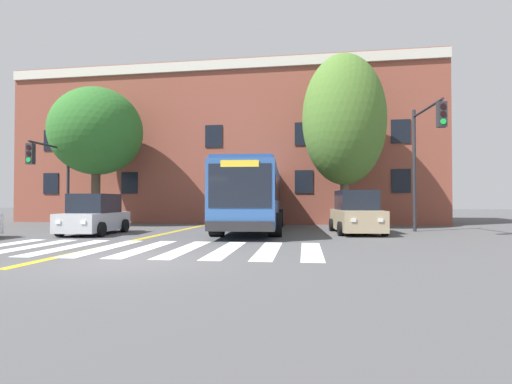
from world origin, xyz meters
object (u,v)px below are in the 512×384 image
(car_tan_far_lane, at_px, (356,214))
(street_tree_curbside_small, at_px, (96,132))
(city_bus, at_px, (253,195))
(street_tree_curbside_large, at_px, (344,120))
(car_teal_behind_bus, at_px, (268,209))
(traffic_light_near_corner, at_px, (425,145))
(traffic_light_far_corner, at_px, (52,167))
(car_silver_near_lane, at_px, (94,216))

(car_tan_far_lane, height_order, street_tree_curbside_small, street_tree_curbside_small)
(city_bus, height_order, street_tree_curbside_large, street_tree_curbside_large)
(car_teal_behind_bus, distance_m, traffic_light_near_corner, 13.65)
(car_teal_behind_bus, height_order, traffic_light_far_corner, traffic_light_far_corner)
(city_bus, xyz_separation_m, car_tan_far_lane, (4.88, -1.17, -0.85))
(traffic_light_near_corner, relative_size, street_tree_curbside_small, 0.72)
(car_tan_far_lane, distance_m, traffic_light_far_corner, 15.69)
(car_tan_far_lane, bearing_deg, car_teal_behind_bus, 116.88)
(city_bus, relative_size, street_tree_curbside_large, 1.26)
(car_tan_far_lane, relative_size, street_tree_curbside_large, 0.47)
(street_tree_curbside_large, bearing_deg, traffic_light_near_corner, -42.48)
(city_bus, relative_size, traffic_light_far_corner, 2.41)
(car_teal_behind_bus, xyz_separation_m, traffic_light_near_corner, (8.33, -10.37, 3.07))
(city_bus, height_order, traffic_light_near_corner, traffic_light_near_corner)
(street_tree_curbside_large, bearing_deg, city_bus, -155.76)
(traffic_light_near_corner, height_order, traffic_light_far_corner, traffic_light_near_corner)
(street_tree_curbside_small, bearing_deg, traffic_light_far_corner, -113.97)
(traffic_light_near_corner, bearing_deg, city_bus, 173.04)
(car_tan_far_lane, height_order, street_tree_curbside_large, street_tree_curbside_large)
(car_tan_far_lane, xyz_separation_m, traffic_light_near_corner, (2.97, 0.21, 3.06))
(city_bus, bearing_deg, street_tree_curbside_small, 168.76)
(car_tan_far_lane, height_order, traffic_light_far_corner, traffic_light_far_corner)
(car_silver_near_lane, relative_size, traffic_light_near_corner, 0.67)
(car_tan_far_lane, height_order, car_teal_behind_bus, car_teal_behind_bus)
(city_bus, distance_m, car_teal_behind_bus, 9.46)
(car_silver_near_lane, bearing_deg, street_tree_curbside_large, 26.39)
(car_tan_far_lane, bearing_deg, street_tree_curbside_large, 95.59)
(car_teal_behind_bus, bearing_deg, traffic_light_near_corner, -51.21)
(street_tree_curbside_small, bearing_deg, city_bus, -11.24)
(traffic_light_near_corner, relative_size, street_tree_curbside_large, 0.63)
(car_silver_near_lane, bearing_deg, car_teal_behind_bus, 65.10)
(city_bus, distance_m, car_tan_far_lane, 5.09)
(traffic_light_near_corner, xyz_separation_m, traffic_light_far_corner, (-18.47, 0.48, -0.74))
(car_tan_far_lane, xyz_separation_m, traffic_light_far_corner, (-15.50, 0.69, 2.33))
(traffic_light_near_corner, xyz_separation_m, street_tree_curbside_large, (-3.29, 3.01, 1.81))
(traffic_light_far_corner, bearing_deg, street_tree_curbside_large, 9.48)
(car_teal_behind_bus, distance_m, street_tree_curbside_large, 10.17)
(car_silver_near_lane, relative_size, car_teal_behind_bus, 0.81)
(car_silver_near_lane, height_order, car_teal_behind_bus, car_teal_behind_bus)
(city_bus, xyz_separation_m, car_silver_near_lane, (-6.44, -3.40, -0.92))
(street_tree_curbside_large, bearing_deg, car_tan_far_lane, -84.41)
(traffic_light_far_corner, height_order, street_tree_curbside_large, street_tree_curbside_large)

